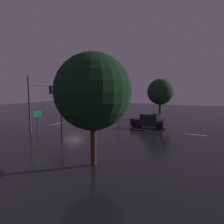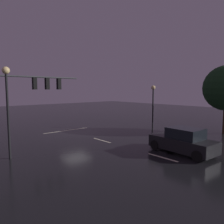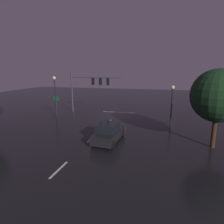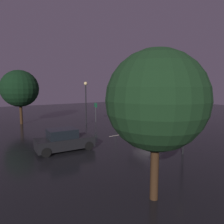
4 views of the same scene
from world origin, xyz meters
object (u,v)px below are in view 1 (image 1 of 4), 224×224
Objects in this scene: tree_right_near at (93,92)px; street_lamp_right_kerb at (61,99)px; tree_left_near at (160,92)px; route_sign at (37,118)px; traffic_signal_assembly at (48,94)px; car_approaching at (149,121)px; street_lamp_left_kerb at (118,98)px.

street_lamp_right_kerb is at bearing -125.92° from tree_right_near.
route_sign is at bearing -21.94° from tree_left_near.
tree_left_near is (-14.64, 10.10, 0.07)m from traffic_signal_assembly.
traffic_signal_assembly is 14.08m from tree_right_near.
street_lamp_right_kerb is (8.92, -6.28, 3.02)m from car_approaching.
car_approaching is 11.32m from street_lamp_right_kerb.
tree_right_near reaches higher than route_sign.
traffic_signal_assembly is 12.90m from car_approaching.
street_lamp_left_kerb is at bearing -128.94° from car_approaching.
street_lamp_right_kerb is at bearing 2.38° from street_lamp_left_kerb.
traffic_signal_assembly is at bearing -34.61° from tree_left_near.
tree_right_near is at bearing 55.43° from traffic_signal_assembly.
traffic_signal_assembly is 12.26m from street_lamp_left_kerb.
traffic_signal_assembly is 5.36m from route_sign.
tree_right_near is (3.87, 9.04, 2.71)m from route_sign.
traffic_signal_assembly is at bearing -148.27° from route_sign.
car_approaching is 9.38m from tree_left_near.
car_approaching is at bearing -177.22° from tree_right_near.
route_sign is (10.09, -8.36, 1.14)m from car_approaching.
tree_right_near is at bearing 21.17° from street_lamp_left_kerb.
tree_left_near is (-17.58, 5.47, 0.48)m from street_lamp_right_kerb.
street_lamp_left_kerb is at bearing 174.60° from route_sign.
street_lamp_left_kerb is 0.72× the size of tree_left_near.
traffic_signal_assembly is 1.19× the size of tree_left_near.
street_lamp_right_kerb is 2.05× the size of route_sign.
car_approaching is (-5.97, 10.91, -3.43)m from traffic_signal_assembly.
traffic_signal_assembly is at bearing -124.57° from tree_right_near.
tree_left_near is at bearing 145.39° from traffic_signal_assembly.
street_lamp_left_kerb is 14.50m from street_lamp_right_kerb.
street_lamp_left_kerb is 6.90m from tree_left_near.
route_sign is at bearing -60.51° from street_lamp_right_kerb.
tree_left_near reaches higher than route_sign.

